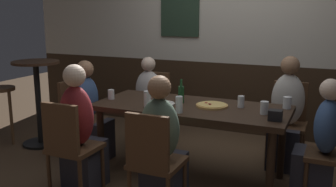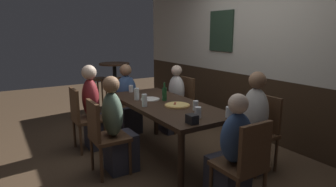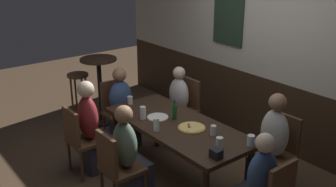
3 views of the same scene
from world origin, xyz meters
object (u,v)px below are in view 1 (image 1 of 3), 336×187
Objects in this scene: person_right_far at (286,121)px; side_bar_table at (38,96)px; person_left_near at (81,138)px; person_mid_near at (162,153)px; beer_glass_half at (111,95)px; person_head_east at (319,151)px; plate_white_large at (162,104)px; pint_glass_amber at (287,103)px; beer_bottle_green at (181,94)px; chair_right_far at (288,118)px; chair_head_west at (79,114)px; highball_clear at (147,100)px; pint_glass_stout at (179,106)px; chair_left_near at (69,144)px; chair_left_far at (153,103)px; pint_glass_pale at (264,109)px; dining_table at (191,113)px; chair_mid_near at (153,158)px; person_left_far at (147,109)px; person_head_west at (91,118)px; pizza at (212,105)px; tumbler_water at (241,102)px; bar_stool at (2,99)px; condiment_caddy at (275,115)px.

person_right_far is 1.13× the size of side_bar_table.
side_bar_table is at bearing 147.24° from person_left_near.
person_mid_near is 1.07m from beer_glass_half.
person_head_east is 1.49m from plate_white_large.
person_left_near is at bearing -151.43° from pint_glass_amber.
side_bar_table is (-1.77, 0.20, -0.13)m from plate_white_large.
chair_right_far is at bearing 38.83° from beer_bottle_green.
chair_head_west is 2.25m from pint_glass_amber.
highball_clear is 1.54× the size of beer_glass_half.
pint_glass_stout is (1.35, -0.30, 0.31)m from chair_head_west.
chair_right_far is at bearing 41.80° from highball_clear.
chair_left_far is at bearing 90.00° from chair_left_near.
pint_glass_pale is at bearing -175.90° from person_head_east.
beer_bottle_green is at bearing 51.67° from highball_clear.
chair_mid_near reaches higher than dining_table.
person_mid_near is 1.56m from person_left_far.
pint_glass_stout is at bearing 90.64° from person_mid_near.
person_head_west is 1.42m from pizza.
chair_right_far is 0.91m from pint_glass_pale.
pizza is (0.20, 0.71, 0.27)m from person_mid_near.
chair_left_far is (-1.65, 0.00, 0.00)m from chair_right_far.
chair_left_near is 0.74× the size of person_left_near.
tumbler_water is 2.97m from bar_stool.
person_left_near is (-1.65, -1.33, 0.00)m from person_right_far.
beer_glass_half is (-0.03, 0.74, 0.29)m from chair_left_near.
chair_mid_near is at bearing -89.56° from pint_glass_stout.
side_bar_table is at bearing 178.04° from beer_bottle_green.
person_mid_near is at bearing -150.91° from condiment_caddy.
pint_glass_pale is at bearing -99.32° from person_right_far.
chair_left_far is 0.90m from person_head_west.
pint_glass_pale is at bearing -32.43° from tumbler_water.
chair_left_near reaches higher than pint_glass_pale.
beer_bottle_green is 0.22m from plate_white_large.
chair_left_far is 5.68× the size of highball_clear.
person_right_far is at bearing 49.23° from pint_glass_stout.
beer_bottle_green is at bearing 109.00° from pint_glass_stout.
dining_table is 0.33m from pint_glass_stout.
beer_bottle_green reaches higher than chair_right_far.
pizza reaches higher than bar_stool.
chair_left_far is 0.95m from beer_glass_half.
pizza reaches higher than plate_white_large.
person_mid_near reaches higher than chair_right_far.
tumbler_water is (0.82, 0.35, -0.02)m from highball_clear.
chair_mid_near is 0.84m from person_left_near.
tumbler_water is 0.47× the size of beer_bottle_green.
beer_glass_half is (-0.85, 0.21, -0.02)m from pint_glass_stout.
person_left_near is at bearing -145.34° from pizza.
pint_glass_stout is 2.52m from bar_stool.
dining_table reaches higher than bar_stool.
side_bar_table is at bearing 142.23° from chair_left_near.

